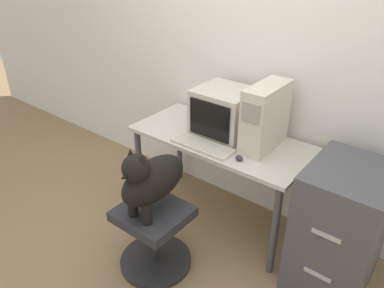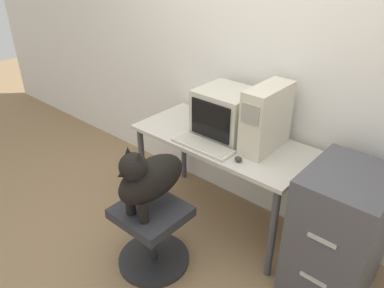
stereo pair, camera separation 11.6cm
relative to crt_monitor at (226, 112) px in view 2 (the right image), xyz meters
The scene contains 10 objects.
ground_plane 1.01m from the crt_monitor, 86.55° to the right, with size 12.00×12.00×0.00m, color #937551.
wall_back 0.48m from the crt_monitor, 85.60° to the left, with size 8.00×0.05×2.60m.
desk 0.29m from the crt_monitor, 72.50° to the right, with size 1.37×0.63×0.76m.
crt_monitor is the anchor object (origin of this frame).
pc_tower 0.35m from the crt_monitor, ahead, with size 0.17×0.43×0.46m.
keyboard 0.33m from the crt_monitor, 88.39° to the right, with size 0.47×0.16×0.03m.
computer_mouse 0.45m from the crt_monitor, 41.55° to the right, with size 0.06×0.04×0.04m.
office_chair 1.03m from the crt_monitor, 92.13° to the right, with size 0.51×0.51×0.48m.
dog 0.81m from the crt_monitor, 92.12° to the right, with size 0.23×0.53×0.50m.
filing_cabinet 1.13m from the crt_monitor, ahead, with size 0.48×0.60×0.89m.
Camera 2 is at (1.47, -1.71, 2.07)m, focal length 35.00 mm.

